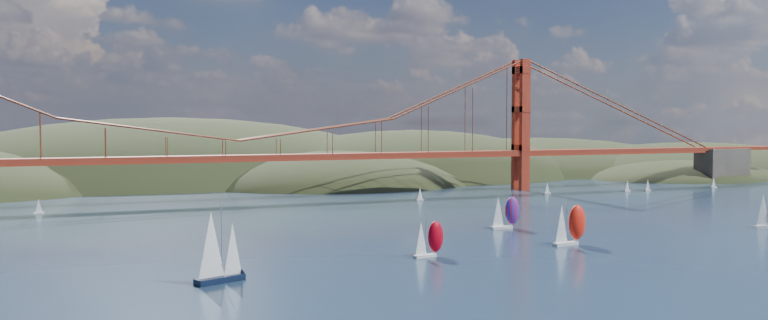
{
  "coord_description": "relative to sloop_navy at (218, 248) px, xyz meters",
  "views": [
    {
      "loc": [
        -54.61,
        -90.28,
        28.51
      ],
      "look_at": [
        20.04,
        90.0,
        18.74
      ],
      "focal_mm": 35.0,
      "sensor_mm": 36.0,
      "label": 1
    }
  ],
  "objects": [
    {
      "name": "distant_boat_8",
      "position": [
        93.42,
        113.82,
        -3.92
      ],
      "size": [
        3.0,
        2.0,
        4.7
      ],
      "color": "silver",
      "rests_on": "ground"
    },
    {
      "name": "bridge",
      "position": [
        29.75,
        137.2,
        25.9
      ],
      "size": [
        552.0,
        12.0,
        55.0
      ],
      "color": "maroon",
      "rests_on": "ground"
    },
    {
      "name": "racer_1",
      "position": [
        82.79,
        10.12,
        -1.32
      ],
      "size": [
        9.39,
        4.34,
        10.61
      ],
      "rotation": [
        0.0,
        0.0,
        0.12
      ],
      "color": "silver",
      "rests_on": "ground"
    },
    {
      "name": "distant_boat_4",
      "position": [
        151.51,
        117.53,
        -3.92
      ],
      "size": [
        3.0,
        2.0,
        4.7
      ],
      "color": "silver",
      "rests_on": "ground"
    },
    {
      "name": "racer_0",
      "position": [
        45.74,
        8.76,
        -2.3
      ],
      "size": [
        7.6,
        3.97,
        8.53
      ],
      "rotation": [
        0.0,
        0.0,
        0.19
      ],
      "color": "silver",
      "rests_on": "ground"
    },
    {
      "name": "headlands",
      "position": [
        76.45,
        235.49,
        -18.79
      ],
      "size": [
        725.0,
        225.0,
        96.0
      ],
      "color": "black",
      "rests_on": "ground"
    },
    {
      "name": "distant_boat_5",
      "position": [
        188.24,
        113.55,
        -3.92
      ],
      "size": [
        3.0,
        2.0,
        4.7
      ],
      "color": "silver",
      "rests_on": "ground"
    },
    {
      "name": "distant_boat_7",
      "position": [
        235.25,
        113.17,
        -3.92
      ],
      "size": [
        3.0,
        2.0,
        4.7
      ],
      "color": "silver",
      "rests_on": "ground"
    },
    {
      "name": "distant_boat_3",
      "position": [
        -33.94,
        122.75,
        -3.92
      ],
      "size": [
        3.0,
        2.0,
        4.7
      ],
      "color": "silver",
      "rests_on": "ground"
    },
    {
      "name": "racer_rwb",
      "position": [
        83.39,
        39.13,
        -1.72
      ],
      "size": [
        8.44,
        3.39,
        9.75
      ],
      "rotation": [
        0.0,
        0.0,
        0.01
      ],
      "color": "white",
      "rests_on": "ground"
    },
    {
      "name": "distant_boat_6",
      "position": [
        198.81,
        113.35,
        -3.92
      ],
      "size": [
        3.0,
        2.0,
        4.7
      ],
      "color": "silver",
      "rests_on": "ground"
    },
    {
      "name": "sloop_navy",
      "position": [
        0.0,
        0.0,
        0.0
      ],
      "size": [
        9.81,
        7.35,
        14.34
      ],
      "rotation": [
        0.0,
        0.0,
        0.38
      ],
      "color": "black",
      "rests_on": "ground"
    }
  ]
}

